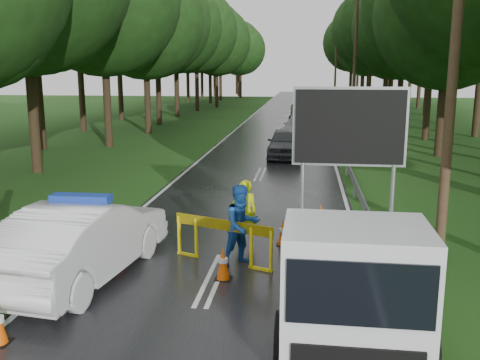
% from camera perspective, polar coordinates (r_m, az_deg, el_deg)
% --- Properties ---
extents(ground, '(160.00, 160.00, 0.00)m').
position_cam_1_polar(ground, '(11.86, -2.87, -10.55)').
color(ground, '#1A4614').
rests_on(ground, ground).
extents(road, '(7.00, 140.00, 0.02)m').
position_cam_1_polar(road, '(41.10, 4.34, 5.43)').
color(road, black).
rests_on(road, ground).
extents(guardrail, '(0.12, 60.06, 0.70)m').
position_cam_1_polar(guardrail, '(40.71, 9.57, 6.00)').
color(guardrail, gray).
rests_on(guardrail, ground).
extents(utility_pole_near, '(1.40, 0.24, 10.00)m').
position_cam_1_polar(utility_pole_near, '(13.23, 22.00, 13.38)').
color(utility_pole_near, '#452C20').
rests_on(utility_pole_near, ground).
extents(utility_pole_mid, '(1.40, 0.24, 10.00)m').
position_cam_1_polar(utility_pole_mid, '(38.95, 12.15, 12.31)').
color(utility_pole_mid, '#452C20').
rests_on(utility_pole_mid, ground).
extents(utility_pole_far, '(1.40, 0.24, 10.00)m').
position_cam_1_polar(utility_pole_far, '(64.89, 10.17, 12.05)').
color(utility_pole_far, '#452C20').
rests_on(utility_pole_far, ground).
extents(police_sedan, '(2.45, 5.39, 1.88)m').
position_cam_1_polar(police_sedan, '(12.12, -16.36, -6.20)').
color(police_sedan, white).
rests_on(police_sedan, ground).
extents(work_truck, '(2.38, 5.21, 4.12)m').
position_cam_1_polar(work_truck, '(9.57, 11.54, -9.17)').
color(work_truck, gray).
rests_on(work_truck, ground).
extents(barrier, '(2.43, 1.01, 1.07)m').
position_cam_1_polar(barrier, '(12.51, -1.84, -5.40)').
color(barrier, yellow).
rests_on(barrier, ground).
extents(officer, '(0.74, 0.59, 1.76)m').
position_cam_1_polar(officer, '(13.71, 0.51, -3.56)').
color(officer, '#CCE50C').
rests_on(officer, ground).
extents(civilian, '(1.18, 1.14, 1.91)m').
position_cam_1_polar(civilian, '(12.41, 0.21, -4.84)').
color(civilian, '#184CA0').
rests_on(civilian, ground).
extents(bystander_right, '(0.95, 0.92, 1.64)m').
position_cam_1_polar(bystander_right, '(11.64, -23.06, -7.62)').
color(bystander_right, gray).
rests_on(bystander_right, ground).
extents(queue_car_first, '(1.79, 4.44, 1.51)m').
position_cam_1_polar(queue_car_first, '(27.83, 4.90, 3.96)').
color(queue_car_first, '#3E4145').
rests_on(queue_car_first, ground).
extents(queue_car_second, '(2.38, 4.97, 1.40)m').
position_cam_1_polar(queue_car_second, '(36.26, 6.30, 5.65)').
color(queue_car_second, gray).
rests_on(queue_car_second, ground).
extents(queue_car_third, '(3.11, 5.63, 1.49)m').
position_cam_1_polar(queue_car_third, '(43.76, 7.19, 6.72)').
color(queue_car_third, black).
rests_on(queue_car_third, ground).
extents(queue_car_fourth, '(2.01, 4.37, 1.39)m').
position_cam_1_polar(queue_car_fourth, '(49.75, 6.48, 7.27)').
color(queue_car_fourth, '#383A3F').
rests_on(queue_car_fourth, ground).
extents(cone_center, '(0.36, 0.36, 0.76)m').
position_cam_1_polar(cone_center, '(11.69, -1.82, -8.94)').
color(cone_center, black).
rests_on(cone_center, ground).
extents(cone_far, '(0.33, 0.33, 0.70)m').
position_cam_1_polar(cone_far, '(13.95, 4.60, -5.64)').
color(cone_far, black).
rests_on(cone_far, ground).
extents(cone_left_mid, '(0.34, 0.34, 0.72)m').
position_cam_1_polar(cone_left_mid, '(12.76, -12.75, -7.52)').
color(cone_left_mid, black).
rests_on(cone_left_mid, ground).
extents(cone_right, '(0.37, 0.37, 0.79)m').
position_cam_1_polar(cone_right, '(15.25, 8.60, -4.04)').
color(cone_right, black).
rests_on(cone_right, ground).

